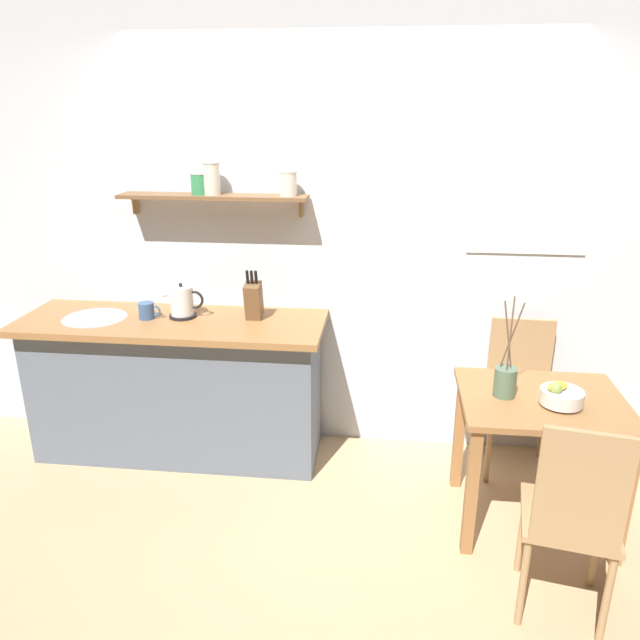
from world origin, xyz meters
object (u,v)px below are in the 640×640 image
(dining_table, at_px, (540,422))
(electric_kettle, at_px, (182,302))
(fruit_bowl, at_px, (561,396))
(twig_vase, at_px, (505,380))
(dining_chair_near, at_px, (573,515))
(dining_chair_far, at_px, (520,387))
(knife_block, at_px, (254,300))
(coffee_mug_by_sink, at_px, (147,311))

(dining_table, height_order, electric_kettle, electric_kettle)
(fruit_bowl, bearing_deg, twig_vase, 162.85)
(dining_table, bearing_deg, dining_chair_near, -90.67)
(dining_chair_far, height_order, knife_block, knife_block)
(dining_table, height_order, twig_vase, twig_vase)
(twig_vase, xyz_separation_m, coffee_mug_by_sink, (-2.02, 0.45, 0.14))
(dining_table, bearing_deg, coffee_mug_by_sink, 168.33)
(dining_chair_near, distance_m, dining_chair_far, 1.23)
(dining_chair_far, bearing_deg, dining_table, -92.12)
(dining_chair_near, relative_size, electric_kettle, 4.00)
(dining_chair_near, height_order, fruit_bowl, dining_chair_near)
(fruit_bowl, height_order, coffee_mug_by_sink, coffee_mug_by_sink)
(dining_table, height_order, dining_chair_far, dining_chair_far)
(electric_kettle, relative_size, knife_block, 0.79)
(dining_chair_near, distance_m, electric_kettle, 2.36)
(electric_kettle, bearing_deg, coffee_mug_by_sink, -165.93)
(dining_table, xyz_separation_m, fruit_bowl, (0.06, -0.07, 0.19))
(dining_chair_far, bearing_deg, twig_vase, -110.50)
(knife_block, relative_size, coffee_mug_by_sink, 2.27)
(knife_block, bearing_deg, dining_table, -18.36)
(dining_table, distance_m, electric_kettle, 2.11)
(dining_chair_far, bearing_deg, electric_kettle, -178.15)
(dining_table, bearing_deg, dining_chair_far, 87.88)
(twig_vase, height_order, electric_kettle, twig_vase)
(electric_kettle, bearing_deg, dining_table, -14.20)
(coffee_mug_by_sink, bearing_deg, dining_chair_near, -26.88)
(electric_kettle, xyz_separation_m, knife_block, (0.43, 0.01, 0.03))
(twig_vase, relative_size, coffee_mug_by_sink, 3.85)
(dining_chair_near, bearing_deg, twig_vase, 105.52)
(dining_chair_far, relative_size, knife_block, 2.98)
(dining_table, distance_m, twig_vase, 0.29)
(dining_chair_far, xyz_separation_m, coffee_mug_by_sink, (-2.23, -0.12, 0.44))
(twig_vase, bearing_deg, dining_chair_near, -74.48)
(twig_vase, bearing_deg, fruit_bowl, -17.15)
(dining_chair_near, xyz_separation_m, coffee_mug_by_sink, (-2.20, 1.12, 0.42))
(dining_chair_near, height_order, dining_chair_far, dining_chair_near)
(dining_chair_near, xyz_separation_m, twig_vase, (-0.18, 0.66, 0.28))
(dining_chair_near, relative_size, knife_block, 3.17)
(dining_table, bearing_deg, knife_block, 161.64)
(dining_chair_near, height_order, electric_kettle, electric_kettle)
(dining_chair_near, distance_m, coffee_mug_by_sink, 2.50)
(dining_chair_near, relative_size, twig_vase, 1.87)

